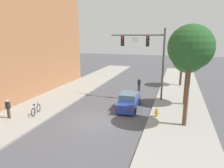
% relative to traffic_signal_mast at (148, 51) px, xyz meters
% --- Properties ---
extents(ground_plane, '(120.00, 120.00, 0.00)m').
position_rel_traffic_signal_mast_xyz_m(ground_plane, '(-3.03, -7.12, -5.30)').
color(ground_plane, '#4C4C51').
extents(sidewalk_left, '(5.00, 60.00, 0.15)m').
position_rel_traffic_signal_mast_xyz_m(sidewalk_left, '(-9.53, -7.12, -5.22)').
color(sidewalk_left, '#99968E').
rests_on(sidewalk_left, ground).
extents(sidewalk_right, '(5.00, 60.00, 0.15)m').
position_rel_traffic_signal_mast_xyz_m(sidewalk_right, '(3.47, -7.12, -5.22)').
color(sidewalk_right, '#99968E').
rests_on(sidewalk_right, ground).
extents(traffic_signal_mast, '(5.70, 0.38, 7.50)m').
position_rel_traffic_signal_mast_xyz_m(traffic_signal_mast, '(0.00, 0.00, 0.00)').
color(traffic_signal_mast, '#514C47').
rests_on(traffic_signal_mast, sidewalk_right).
extents(car_lead_blue, '(1.96, 4.30, 1.60)m').
position_rel_traffic_signal_mast_xyz_m(car_lead_blue, '(-1.23, -3.30, -4.58)').
color(car_lead_blue, navy).
rests_on(car_lead_blue, ground).
extents(pedestrian_sidewalk_left_walker, '(0.36, 0.22, 1.64)m').
position_rel_traffic_signal_mast_xyz_m(pedestrian_sidewalk_left_walker, '(-10.15, -9.00, -4.24)').
color(pedestrian_sidewalk_left_walker, brown).
rests_on(pedestrian_sidewalk_left_walker, sidewalk_left).
extents(pedestrian_crossing_road, '(0.36, 0.22, 1.64)m').
position_rel_traffic_signal_mast_xyz_m(pedestrian_crossing_road, '(-1.47, 3.39, -4.39)').
color(pedestrian_crossing_road, '#232847').
rests_on(pedestrian_crossing_road, ground).
extents(bicycle_leaning, '(0.46, 1.74, 0.98)m').
position_rel_traffic_signal_mast_xyz_m(bicycle_leaning, '(-8.62, -7.50, -4.76)').
color(bicycle_leaning, black).
rests_on(bicycle_leaning, sidewalk_left).
extents(fire_hydrant, '(0.48, 0.24, 0.72)m').
position_rel_traffic_signal_mast_xyz_m(fire_hydrant, '(1.58, -4.82, -4.79)').
color(fire_hydrant, gold).
rests_on(fire_hydrant, sidewalk_right).
extents(street_tree_nearest, '(3.25, 3.25, 7.57)m').
position_rel_traffic_signal_mast_xyz_m(street_tree_nearest, '(3.79, -5.90, 0.75)').
color(street_tree_nearest, brown).
rests_on(street_tree_nearest, sidewalk_right).
extents(street_tree_second, '(3.14, 3.14, 6.35)m').
position_rel_traffic_signal_mast_xyz_m(street_tree_second, '(3.93, -0.67, -0.41)').
color(street_tree_second, brown).
rests_on(street_tree_second, sidewalk_right).
extents(street_tree_third, '(2.96, 2.96, 6.36)m').
position_rel_traffic_signal_mast_xyz_m(street_tree_third, '(3.55, 7.65, -0.31)').
color(street_tree_third, brown).
rests_on(street_tree_third, sidewalk_right).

